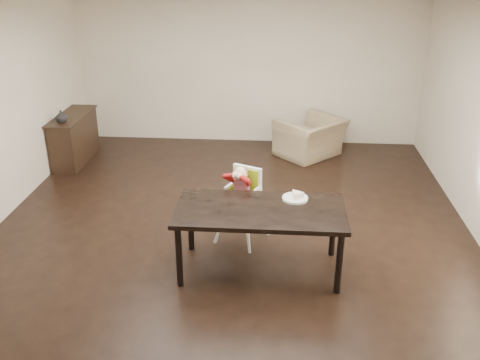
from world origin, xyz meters
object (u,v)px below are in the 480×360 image
object	(u,v)px
high_chair	(243,188)
armchair	(310,131)
dining_table	(260,215)
sideboard	(74,138)

from	to	relation	value
high_chair	armchair	world-z (taller)	high_chair
high_chair	armchair	xyz separation A→B (m)	(0.93, 2.90, -0.24)
high_chair	armchair	bearing A→B (deg)	96.71
dining_table	sideboard	distance (m)	4.38
dining_table	armchair	world-z (taller)	armchair
dining_table	high_chair	distance (m)	0.70
dining_table	sideboard	bearing A→B (deg)	136.56
armchair	sideboard	size ratio (longest dim) A/B	0.79
dining_table	high_chair	size ratio (longest dim) A/B	1.87
dining_table	armchair	distance (m)	3.63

